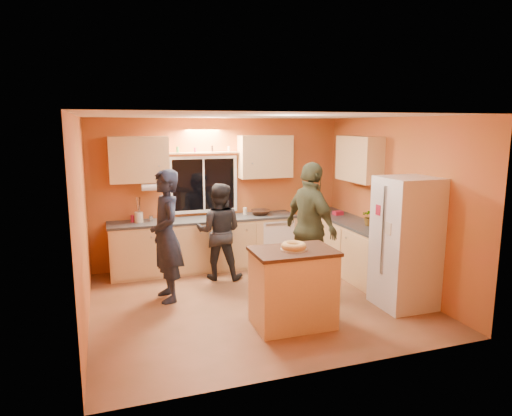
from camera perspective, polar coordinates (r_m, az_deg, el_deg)
name	(u,v)px	position (r m, az deg, el deg)	size (l,w,h in m)	color
ground	(256,301)	(6.66, -0.01, -11.55)	(4.50, 4.50, 0.00)	brown
room_shell	(255,185)	(6.66, -0.17, 2.89)	(4.54, 4.04, 2.61)	#C25631
back_counter	(226,242)	(8.07, -3.81, -4.26)	(4.23, 0.62, 0.90)	#D9B572
right_counter	(358,250)	(7.74, 12.62, -5.13)	(0.62, 1.84, 0.90)	#D9B572
refrigerator	(406,243)	(6.56, 18.22, -4.15)	(0.72, 0.70, 1.80)	silver
island	(293,287)	(5.76, 4.65, -9.83)	(1.02, 0.71, 0.98)	#D9B572
bundt_pastry	(294,246)	(5.60, 4.73, -4.76)	(0.31, 0.31, 0.09)	#DBAD5A
person_left	(166,236)	(6.57, -11.16, -3.44)	(0.68, 0.45, 1.88)	black
person_center	(219,231)	(7.41, -4.64, -2.94)	(0.76, 0.59, 1.57)	black
person_right	(311,228)	(6.79, 6.85, -2.53)	(1.15, 0.48, 1.96)	#3B3E27
mixing_bowl	(260,212)	(8.15, 0.54, -0.54)	(0.35, 0.35, 0.09)	#321E10
utensil_crock	(139,217)	(7.76, -14.44, -1.12)	(0.14, 0.14, 0.17)	beige
potted_plant	(370,217)	(7.48, 14.07, -1.05)	(0.26, 0.23, 0.29)	gray
red_box	(338,213)	(8.26, 10.22, -0.62)	(0.16, 0.12, 0.07)	#B41B37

